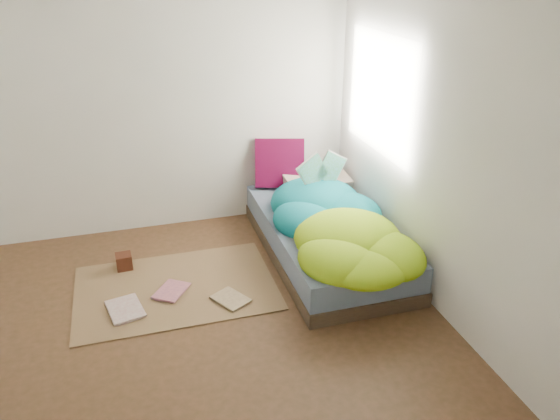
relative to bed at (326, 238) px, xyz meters
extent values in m
cube|color=#432F1A|center=(-1.22, -0.72, -0.17)|extent=(3.50, 3.50, 0.00)
cube|color=silver|center=(-1.22, 1.03, 1.13)|extent=(3.50, 0.04, 2.60)
cube|color=silver|center=(-1.22, -2.47, 1.13)|extent=(3.50, 0.04, 2.60)
cube|color=silver|center=(0.53, -0.72, 1.13)|extent=(0.04, 3.50, 2.60)
cube|color=white|center=(0.52, 0.18, 1.23)|extent=(0.01, 1.00, 1.20)
cube|color=#38271F|center=(0.00, 0.00, -0.11)|extent=(1.00, 2.00, 0.12)
cube|color=#495675|center=(0.00, 0.00, 0.06)|extent=(0.98, 1.96, 0.22)
cube|color=brown|center=(-1.37, -0.17, -0.16)|extent=(1.60, 1.10, 0.01)
cube|color=beige|center=(0.16, 0.72, 0.24)|extent=(0.67, 0.45, 0.14)
cube|color=#4D051F|center=(-0.16, 0.90, 0.41)|extent=(0.51, 0.28, 0.49)
cube|color=#33130B|center=(-1.76, 0.26, -0.09)|extent=(0.14, 0.14, 0.13)
imported|color=beige|center=(-1.90, -0.41, -0.14)|extent=(0.31, 0.38, 0.03)
imported|color=#CC757A|center=(-1.50, -0.18, -0.14)|extent=(0.34, 0.36, 0.03)
imported|color=tan|center=(-1.07, -0.53, -0.15)|extent=(0.32, 0.35, 0.02)
camera|label=1|loc=(-1.62, -4.02, 2.34)|focal=35.00mm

